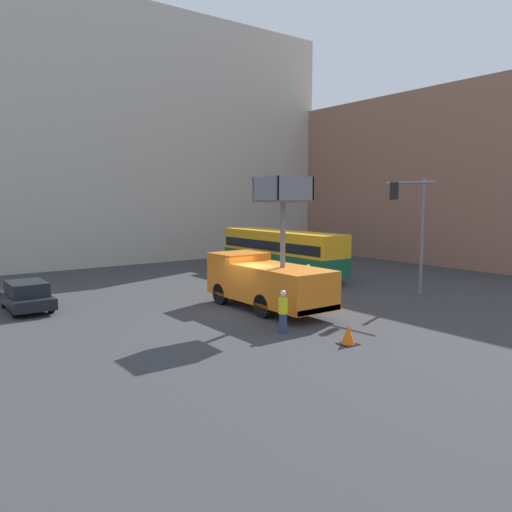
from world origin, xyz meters
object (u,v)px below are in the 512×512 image
road_worker_directing (308,280)px  traffic_cone_near_truck (348,335)px  utility_truck (267,279)px  traffic_light_pole (413,218)px  road_worker_near_truck (283,312)px  city_bus (281,250)px  parked_car_curbside (27,296)px

road_worker_directing → traffic_cone_near_truck: (-5.04, -7.74, -0.53)m
utility_truck → traffic_light_pole: (8.50, -2.05, 2.84)m
road_worker_directing → road_worker_near_truck: bearing=161.6°
city_bus → traffic_light_pole: 10.22m
city_bus → traffic_cone_near_truck: size_ratio=14.57×
road_worker_directing → parked_car_curbside: bearing=99.1°
traffic_light_pole → traffic_cone_near_truck: bearing=-155.6°
city_bus → parked_car_curbside: city_bus is taller
utility_truck → traffic_cone_near_truck: 6.63m
utility_truck → city_bus: bearing=46.9°
traffic_light_pole → parked_car_curbside: 20.32m
road_worker_near_truck → road_worker_directing: bearing=-48.4°
city_bus → traffic_light_pole: traffic_light_pole is taller
parked_car_curbside → road_worker_directing: bearing=-22.2°
road_worker_near_truck → traffic_cone_near_truck: bearing=-159.3°
traffic_cone_near_truck → parked_car_curbside: (-8.31, 13.18, 0.38)m
city_bus → road_worker_directing: city_bus is taller
traffic_cone_near_truck → road_worker_directing: bearing=56.9°
road_worker_near_truck → road_worker_directing: 7.84m
utility_truck → road_worker_directing: utility_truck is taller
city_bus → road_worker_near_truck: city_bus is taller
traffic_light_pole → road_worker_directing: size_ratio=3.68×
traffic_light_pole → utility_truck: bearing=166.4°
road_worker_directing → parked_car_curbside: (-13.35, 5.44, -0.16)m
utility_truck → parked_car_curbside: bearing=144.4°
parked_car_curbside → road_worker_near_truck: bearing=-55.0°
road_worker_directing → traffic_cone_near_truck: bearing=178.2°
utility_truck → traffic_cone_near_truck: size_ratio=9.71×
utility_truck → road_worker_near_truck: 4.34m
city_bus → parked_car_curbside: 16.80m
road_worker_near_truck → city_bus: bearing=-37.8°
traffic_light_pole → traffic_cone_near_truck: traffic_light_pole is taller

